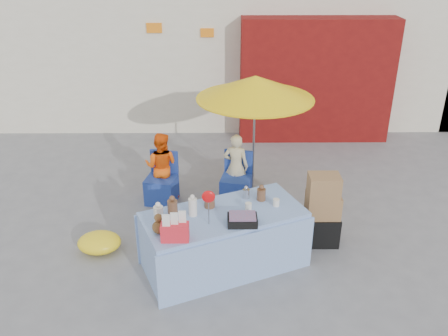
{
  "coord_description": "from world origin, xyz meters",
  "views": [
    {
      "loc": [
        0.16,
        -5.63,
        4.04
      ],
      "look_at": [
        0.22,
        0.6,
        1.0
      ],
      "focal_mm": 38.0,
      "sensor_mm": 36.0,
      "label": 1
    }
  ],
  "objects_px": {
    "chair_left": "(162,188)",
    "chair_right": "(236,187)",
    "vendor_beige": "(236,166)",
    "box_stack": "(322,212)",
    "umbrella": "(255,88)",
    "vendor_orange": "(161,166)",
    "market_table": "(223,239)"
  },
  "relations": [
    {
      "from": "chair_left",
      "to": "box_stack",
      "type": "xyz_separation_m",
      "value": [
        2.44,
        -1.23,
        0.25
      ]
    },
    {
      "from": "market_table",
      "to": "vendor_orange",
      "type": "relative_size",
      "value": 2.0
    },
    {
      "from": "chair_left",
      "to": "chair_right",
      "type": "distance_m",
      "value": 1.25
    },
    {
      "from": "umbrella",
      "to": "vendor_orange",
      "type": "bearing_deg",
      "value": -174.47
    },
    {
      "from": "chair_right",
      "to": "umbrella",
      "type": "height_order",
      "value": "umbrella"
    },
    {
      "from": "chair_left",
      "to": "market_table",
      "type": "bearing_deg",
      "value": -47.77
    },
    {
      "from": "market_table",
      "to": "chair_left",
      "type": "distance_m",
      "value": 2.04
    },
    {
      "from": "vendor_beige",
      "to": "box_stack",
      "type": "height_order",
      "value": "vendor_beige"
    },
    {
      "from": "vendor_orange",
      "to": "vendor_beige",
      "type": "distance_m",
      "value": 1.25
    },
    {
      "from": "vendor_orange",
      "to": "box_stack",
      "type": "relative_size",
      "value": 1.08
    },
    {
      "from": "vendor_beige",
      "to": "umbrella",
      "type": "distance_m",
      "value": 1.36
    },
    {
      "from": "vendor_orange",
      "to": "box_stack",
      "type": "height_order",
      "value": "vendor_orange"
    },
    {
      "from": "chair_left",
      "to": "vendor_beige",
      "type": "height_order",
      "value": "vendor_beige"
    },
    {
      "from": "market_table",
      "to": "vendor_orange",
      "type": "xyz_separation_m",
      "value": [
        -1.02,
        1.89,
        0.17
      ]
    },
    {
      "from": "chair_right",
      "to": "market_table",
      "type": "bearing_deg",
      "value": -85.32
    },
    {
      "from": "market_table",
      "to": "vendor_orange",
      "type": "distance_m",
      "value": 2.16
    },
    {
      "from": "market_table",
      "to": "box_stack",
      "type": "xyz_separation_m",
      "value": [
        1.42,
        0.53,
        0.08
      ]
    },
    {
      "from": "vendor_beige",
      "to": "chair_right",
      "type": "bearing_deg",
      "value": 103.5
    },
    {
      "from": "chair_right",
      "to": "vendor_beige",
      "type": "bearing_deg",
      "value": 103.5
    },
    {
      "from": "market_table",
      "to": "vendor_beige",
      "type": "height_order",
      "value": "market_table"
    },
    {
      "from": "vendor_beige",
      "to": "umbrella",
      "type": "xyz_separation_m",
      "value": [
        0.3,
        0.15,
        1.31
      ]
    },
    {
      "from": "chair_right",
      "to": "umbrella",
      "type": "bearing_deg",
      "value": 55.9
    },
    {
      "from": "market_table",
      "to": "umbrella",
      "type": "relative_size",
      "value": 1.13
    },
    {
      "from": "box_stack",
      "to": "umbrella",
      "type": "bearing_deg",
      "value": 120.57
    },
    {
      "from": "market_table",
      "to": "chair_right",
      "type": "xyz_separation_m",
      "value": [
        0.23,
        1.76,
        -0.17
      ]
    },
    {
      "from": "chair_left",
      "to": "vendor_beige",
      "type": "relative_size",
      "value": 0.74
    },
    {
      "from": "umbrella",
      "to": "box_stack",
      "type": "xyz_separation_m",
      "value": [
        0.89,
        -1.51,
        -1.38
      ]
    },
    {
      "from": "vendor_beige",
      "to": "box_stack",
      "type": "xyz_separation_m",
      "value": [
        1.19,
        -1.36,
        -0.07
      ]
    },
    {
      "from": "chair_right",
      "to": "vendor_orange",
      "type": "relative_size",
      "value": 0.72
    },
    {
      "from": "market_table",
      "to": "box_stack",
      "type": "relative_size",
      "value": 2.15
    },
    {
      "from": "chair_left",
      "to": "umbrella",
      "type": "xyz_separation_m",
      "value": [
        1.55,
        0.28,
        1.64
      ]
    },
    {
      "from": "chair_left",
      "to": "box_stack",
      "type": "height_order",
      "value": "box_stack"
    }
  ]
}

